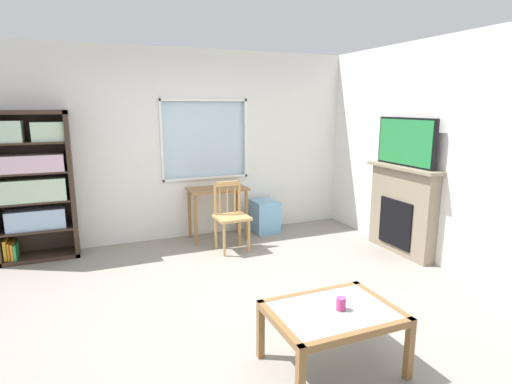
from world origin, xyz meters
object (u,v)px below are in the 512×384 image
at_px(tv, 406,142).
at_px(fireplace, 402,210).
at_px(coffee_table, 333,318).
at_px(desk_under_window, 218,197).
at_px(sippy_cup, 341,304).
at_px(bookshelf, 32,181).
at_px(wooden_chair, 231,216).
at_px(plastic_drawer_unit, 265,216).

bearing_deg(tv, fireplace, -0.00).
distance_m(fireplace, coffee_table, 2.77).
distance_m(desk_under_window, sippy_cup, 3.20).
distance_m(bookshelf, sippy_cup, 4.01).
relative_size(wooden_chair, fireplace, 0.79).
xyz_separation_m(plastic_drawer_unit, coffee_table, (-0.89, -3.23, 0.15)).
xyz_separation_m(bookshelf, coffee_table, (2.17, -3.29, -0.59)).
bearing_deg(fireplace, desk_under_window, 144.42).
relative_size(bookshelf, sippy_cup, 20.30).
height_order(fireplace, tv, tv).
xyz_separation_m(bookshelf, fireplace, (4.31, -1.55, -0.41)).
distance_m(bookshelf, tv, 4.59).
bearing_deg(coffee_table, desk_under_window, 87.58).
xyz_separation_m(plastic_drawer_unit, sippy_cup, (-0.84, -3.25, 0.26)).
height_order(desk_under_window, plastic_drawer_unit, desk_under_window).
height_order(bookshelf, wooden_chair, bookshelf).
distance_m(plastic_drawer_unit, sippy_cup, 3.37).
relative_size(tv, sippy_cup, 10.63).
relative_size(wooden_chair, coffee_table, 1.00).
height_order(tv, coffee_table, tv).
bearing_deg(plastic_drawer_unit, sippy_cup, -104.43).
relative_size(desk_under_window, coffee_table, 0.92).
distance_m(wooden_chair, tv, 2.39).
xyz_separation_m(desk_under_window, wooden_chair, (0.02, -0.51, -0.14)).
relative_size(wooden_chair, sippy_cup, 10.00).
height_order(plastic_drawer_unit, fireplace, fireplace).
height_order(bookshelf, tv, bookshelf).
xyz_separation_m(plastic_drawer_unit, tv, (1.24, -1.49, 1.20)).
height_order(wooden_chair, fireplace, fireplace).
bearing_deg(coffee_table, plastic_drawer_unit, 74.62).
distance_m(desk_under_window, wooden_chair, 0.53).
bearing_deg(wooden_chair, tv, -25.14).
xyz_separation_m(fireplace, tv, (-0.02, 0.00, 0.86)).
distance_m(tv, sippy_cup, 2.88).
distance_m(wooden_chair, plastic_drawer_unit, 0.95).
bearing_deg(coffee_table, wooden_chair, 86.67).
height_order(bookshelf, fireplace, bookshelf).
height_order(bookshelf, coffee_table, bookshelf).
bearing_deg(tv, desk_under_window, 144.18).
relative_size(bookshelf, desk_under_window, 2.21).
height_order(wooden_chair, sippy_cup, wooden_chair).
distance_m(plastic_drawer_unit, tv, 2.28).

